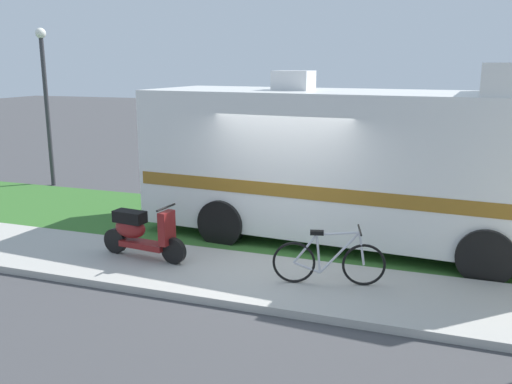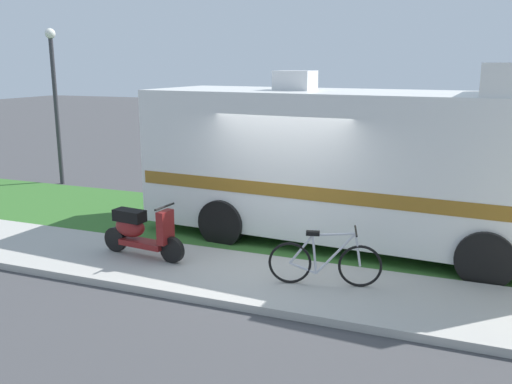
# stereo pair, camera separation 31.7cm
# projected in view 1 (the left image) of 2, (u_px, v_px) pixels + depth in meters

# --- Properties ---
(ground_plane) EXTENTS (80.00, 80.00, 0.00)m
(ground_plane) POSITION_uv_depth(u_px,v_px,m) (278.00, 258.00, 9.68)
(ground_plane) COLOR #424244
(sidewalk) EXTENTS (24.00, 2.00, 0.12)m
(sidewalk) POSITION_uv_depth(u_px,v_px,m) (255.00, 279.00, 8.57)
(sidewalk) COLOR #ADAAA3
(sidewalk) RESTS_ON ground
(grass_strip) EXTENTS (24.00, 3.40, 0.08)m
(grass_strip) POSITION_uv_depth(u_px,v_px,m) (300.00, 232.00, 11.05)
(grass_strip) COLOR #336628
(grass_strip) RESTS_ON ground
(motorhome_rv) EXTENTS (7.99, 2.92, 3.38)m
(motorhome_rv) POSITION_uv_depth(u_px,v_px,m) (358.00, 161.00, 10.11)
(motorhome_rv) COLOR silver
(motorhome_rv) RESTS_ON ground
(scooter) EXTENTS (1.66, 0.52, 0.97)m
(scooter) POSITION_uv_depth(u_px,v_px,m) (140.00, 232.00, 9.27)
(scooter) COLOR black
(scooter) RESTS_ON ground
(bicycle) EXTENTS (1.65, 0.58, 0.88)m
(bicycle) POSITION_uv_depth(u_px,v_px,m) (329.00, 261.00, 8.16)
(bicycle) COLOR black
(bicycle) RESTS_ON ground
(pickup_truck_near) EXTENTS (5.54, 2.20, 1.74)m
(pickup_truck_near) POSITION_uv_depth(u_px,v_px,m) (480.00, 162.00, 13.81)
(pickup_truck_near) COLOR silver
(pickup_truck_near) RESTS_ON ground
(street_lamp_post) EXTENTS (0.28, 0.28, 4.30)m
(street_lamp_post) POSITION_uv_depth(u_px,v_px,m) (46.00, 92.00, 14.92)
(street_lamp_post) COLOR #333338
(street_lamp_post) RESTS_ON ground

